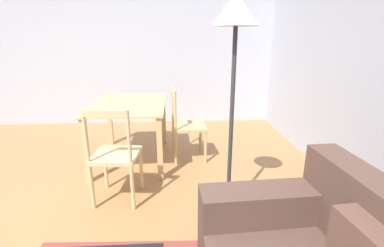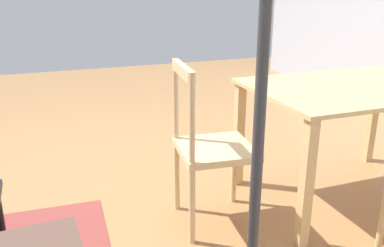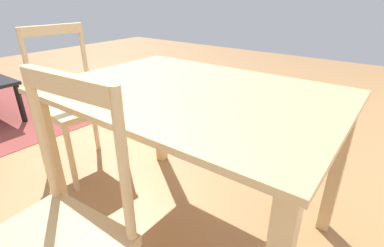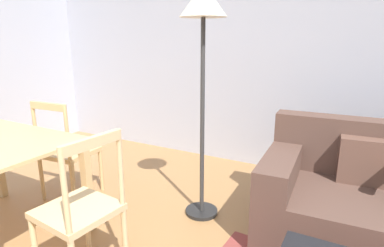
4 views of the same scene
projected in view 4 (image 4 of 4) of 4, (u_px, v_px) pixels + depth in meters
The scene contains 4 objects.
wall_back at pixel (272, 51), 3.51m from camera, with size 6.38×0.12×2.69m, color #B2B7C6.
dining_chair_near_wall at pixel (67, 152), 2.95m from camera, with size 0.45×0.45×0.95m.
dining_chair_facing_couch at pixel (81, 211), 1.90m from camera, with size 0.46×0.46×0.97m.
floor_lamp at pixel (203, 24), 2.37m from camera, with size 0.36×0.36×1.87m.
Camera 4 is at (0.93, -0.45, 1.47)m, focal length 29.53 mm.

